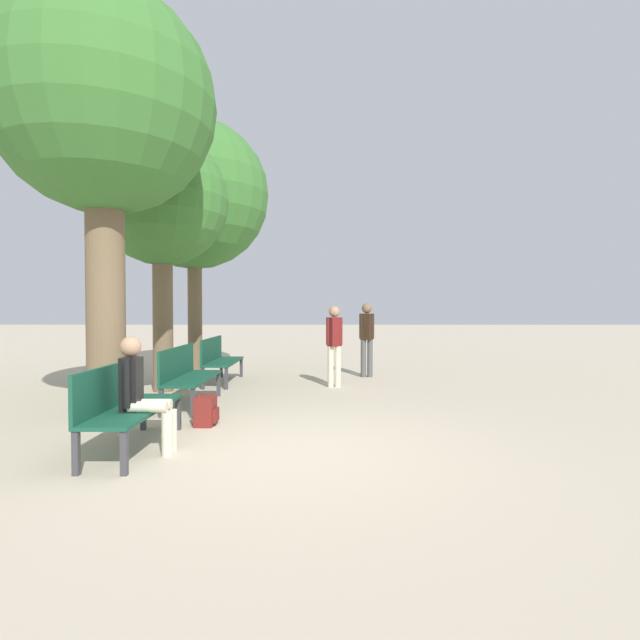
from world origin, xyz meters
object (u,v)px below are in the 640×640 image
at_px(bench_row_2, 218,357).
at_px(tree_row_0, 104,108).
at_px(tree_row_1, 162,203).
at_px(tree_row_2, 194,196).
at_px(person_seated, 142,391).
at_px(backpack, 206,411).
at_px(bench_row_1, 186,372).
at_px(pedestrian_near, 334,341).
at_px(pedestrian_mid, 367,335).
at_px(bench_row_0, 125,401).

height_order(bench_row_2, tree_row_0, tree_row_0).
relative_size(bench_row_2, tree_row_1, 0.38).
distance_m(bench_row_2, tree_row_0, 5.16).
height_order(tree_row_2, person_seated, tree_row_2).
relative_size(person_seated, backpack, 3.24).
relative_size(bench_row_1, pedestrian_near, 1.14).
distance_m(tree_row_2, pedestrian_mid, 5.10).
bearing_deg(bench_row_1, pedestrian_near, 38.18).
bearing_deg(bench_row_1, tree_row_2, 102.35).
bearing_deg(person_seated, backpack, 73.89).
height_order(bench_row_0, tree_row_2, tree_row_2).
bearing_deg(backpack, tree_row_0, 169.48).
relative_size(bench_row_2, pedestrian_near, 1.14).
bearing_deg(bench_row_2, tree_row_2, 122.45).
bearing_deg(pedestrian_near, tree_row_2, 150.39).
bearing_deg(tree_row_1, tree_row_0, -90.00).
bearing_deg(bench_row_0, bench_row_1, 90.00).
bearing_deg(backpack, bench_row_0, -119.08).
relative_size(tree_row_1, pedestrian_mid, 2.88).
distance_m(bench_row_2, person_seated, 5.03).
distance_m(tree_row_1, person_seated, 5.00).
bearing_deg(bench_row_1, bench_row_0, -90.00).
xyz_separation_m(bench_row_0, person_seated, (0.25, -0.17, 0.14)).
relative_size(tree_row_1, person_seated, 3.80).
distance_m(person_seated, pedestrian_mid, 6.58).
xyz_separation_m(bench_row_1, bench_row_2, (0.00, 2.43, 0.00)).
height_order(bench_row_0, tree_row_1, tree_row_1).
bearing_deg(backpack, bench_row_1, 115.54).
bearing_deg(pedestrian_near, tree_row_1, -171.26).
relative_size(bench_row_0, tree_row_2, 0.31).
distance_m(bench_row_0, backpack, 1.33).
height_order(backpack, pedestrian_mid, pedestrian_mid).
bearing_deg(tree_row_0, bench_row_1, 52.07).
bearing_deg(bench_row_0, pedestrian_near, 60.96).
relative_size(tree_row_1, pedestrian_near, 3.00).
distance_m(bench_row_1, person_seated, 2.62).
relative_size(bench_row_1, tree_row_0, 0.31).
bearing_deg(person_seated, bench_row_0, 144.95).
distance_m(tree_row_0, person_seated, 4.06).
relative_size(tree_row_0, pedestrian_mid, 3.54).
distance_m(bench_row_2, pedestrian_near, 2.48).
relative_size(tree_row_2, backpack, 15.20).
relative_size(tree_row_0, tree_row_2, 1.00).
xyz_separation_m(tree_row_2, pedestrian_near, (3.20, -1.82, -3.24)).
xyz_separation_m(bench_row_0, bench_row_1, (0.00, 2.43, 0.00)).
bearing_deg(tree_row_2, pedestrian_near, -29.61).
xyz_separation_m(bench_row_2, pedestrian_mid, (3.15, 0.88, 0.42)).
height_order(tree_row_2, pedestrian_mid, tree_row_2).
xyz_separation_m(bench_row_1, person_seated, (0.25, -2.60, 0.14)).
bearing_deg(tree_row_0, tree_row_2, 90.00).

